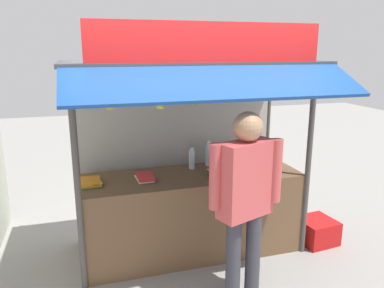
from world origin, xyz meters
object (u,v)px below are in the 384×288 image
(water_bottle_front_right, at_px, (280,155))
(water_bottle_mid_left, at_px, (267,158))
(water_bottle_far_left, at_px, (218,155))
(magazine_stack_center, at_px, (252,177))
(water_bottle_rear_center, at_px, (192,159))
(vendor_person, at_px, (246,192))
(banana_bunch_leftmost, at_px, (109,102))
(banana_bunch_inner_right, at_px, (160,101))
(banana_bunch_inner_left, at_px, (193,98))
(magazine_stack_front_left, at_px, (145,177))
(magazine_stack_back_left, at_px, (89,182))
(plastic_crate, at_px, (316,231))
(water_bottle_far_right, at_px, (209,154))
(magazine_stack_back_right, at_px, (220,173))

(water_bottle_front_right, bearing_deg, water_bottle_mid_left, -162.70)
(water_bottle_far_left, height_order, magazine_stack_center, water_bottle_far_left)
(water_bottle_mid_left, relative_size, water_bottle_front_right, 0.94)
(water_bottle_mid_left, xyz_separation_m, water_bottle_rear_center, (-0.86, 0.20, 0.01))
(vendor_person, bearing_deg, water_bottle_rear_center, -103.45)
(banana_bunch_leftmost, bearing_deg, banana_bunch_inner_right, 0.09)
(banana_bunch_inner_left, xyz_separation_m, banana_bunch_leftmost, (-0.75, -0.00, -0.01))
(water_bottle_front_right, distance_m, magazine_stack_front_left, 1.65)
(magazine_stack_back_left, xyz_separation_m, plastic_crate, (2.58, -0.26, -0.80))
(water_bottle_front_right, height_order, water_bottle_far_right, water_bottle_far_right)
(water_bottle_mid_left, relative_size, water_bottle_rear_center, 0.92)
(water_bottle_mid_left, xyz_separation_m, banana_bunch_inner_right, (-1.37, -0.51, 0.79))
(magazine_stack_back_left, bearing_deg, vendor_person, -37.62)
(water_bottle_far_left, xyz_separation_m, plastic_crate, (1.08, -0.52, -0.89))
(plastic_crate, bearing_deg, water_bottle_mid_left, 154.22)
(banana_bunch_leftmost, bearing_deg, magazine_stack_front_left, 53.20)
(water_bottle_mid_left, relative_size, water_bottle_far_left, 0.88)
(magazine_stack_back_left, height_order, plastic_crate, magazine_stack_back_left)
(water_bottle_mid_left, xyz_separation_m, water_bottle_far_right, (-0.63, 0.26, 0.03))
(water_bottle_mid_left, bearing_deg, magazine_stack_back_right, -167.68)
(magazine_stack_front_left, bearing_deg, banana_bunch_inner_left, -51.06)
(water_bottle_far_right, height_order, banana_bunch_inner_right, banana_bunch_inner_right)
(water_bottle_rear_center, bearing_deg, water_bottle_front_right, -7.30)
(magazine_stack_back_left, relative_size, vendor_person, 0.17)
(water_bottle_rear_center, xyz_separation_m, water_bottle_far_left, (0.34, 0.05, 0.00))
(magazine_stack_back_left, bearing_deg, banana_bunch_inner_right, -37.43)
(banana_bunch_inner_right, height_order, plastic_crate, banana_bunch_inner_right)
(banana_bunch_leftmost, bearing_deg, magazine_stack_center, 6.65)
(banana_bunch_inner_left, bearing_deg, water_bottle_far_left, 54.76)
(water_bottle_rear_center, height_order, magazine_stack_back_right, water_bottle_rear_center)
(magazine_stack_back_left, xyz_separation_m, magazine_stack_center, (1.66, -0.33, -0.01))
(water_bottle_front_right, bearing_deg, banana_bunch_inner_left, -155.65)
(banana_bunch_inner_left, distance_m, vendor_person, 0.96)
(vendor_person, bearing_deg, magazine_stack_center, -139.41)
(water_bottle_rear_center, distance_m, magazine_stack_front_left, 0.63)
(water_bottle_rear_center, relative_size, plastic_crate, 0.60)
(water_bottle_far_right, height_order, banana_bunch_inner_left, banana_bunch_inner_left)
(banana_bunch_leftmost, distance_m, vendor_person, 1.40)
(water_bottle_far_left, xyz_separation_m, banana_bunch_leftmost, (-1.29, -0.76, 0.78))
(water_bottle_mid_left, relative_size, banana_bunch_leftmost, 0.86)
(water_bottle_mid_left, xyz_separation_m, water_bottle_far_left, (-0.52, 0.25, 0.01))
(water_bottle_front_right, xyz_separation_m, banana_bunch_leftmost, (-2.01, -0.57, 0.79))
(water_bottle_far_left, distance_m, magazine_stack_center, 0.62)
(banana_bunch_leftmost, xyz_separation_m, plastic_crate, (2.37, 0.24, -1.67))
(water_bottle_front_right, bearing_deg, magazine_stack_center, -144.22)
(water_bottle_far_left, height_order, magazine_stack_back_left, water_bottle_far_left)
(banana_bunch_inner_right, bearing_deg, plastic_crate, 6.98)
(magazine_stack_center, xyz_separation_m, plastic_crate, (0.92, 0.07, -0.79))
(water_bottle_far_left, bearing_deg, banana_bunch_leftmost, -149.55)
(water_bottle_rear_center, height_order, vendor_person, vendor_person)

